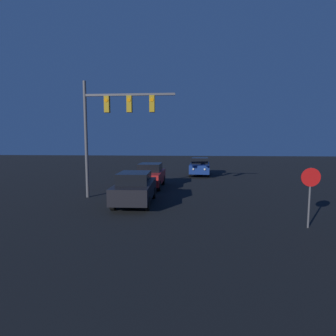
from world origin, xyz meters
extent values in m
cube|color=black|center=(-1.65, 14.50, 0.73)|extent=(1.92, 4.30, 0.78)
cube|color=black|center=(-1.64, 14.29, 1.39)|extent=(1.58, 2.03, 0.55)
cylinder|color=black|center=(-2.51, 15.79, 0.34)|extent=(0.22, 0.69, 0.68)
cylinder|color=black|center=(-0.87, 15.84, 0.34)|extent=(0.22, 0.69, 0.68)
cylinder|color=black|center=(-2.42, 13.16, 0.34)|extent=(0.22, 0.69, 0.68)
cylinder|color=black|center=(-0.78, 13.21, 0.34)|extent=(0.22, 0.69, 0.68)
sphere|color=#F9EFC6|center=(-2.21, 16.62, 0.81)|extent=(0.18, 0.18, 0.18)
sphere|color=#F9EFC6|center=(-1.23, 16.66, 0.81)|extent=(0.18, 0.18, 0.18)
cube|color=#B21E1E|center=(-1.63, 19.44, 0.73)|extent=(1.83, 4.27, 0.78)
cube|color=black|center=(-1.62, 19.65, 1.39)|extent=(1.54, 2.00, 0.55)
cylinder|color=black|center=(-0.82, 18.11, 0.34)|extent=(0.20, 0.68, 0.68)
cylinder|color=black|center=(-2.46, 18.14, 0.34)|extent=(0.20, 0.68, 0.68)
cylinder|color=black|center=(-0.79, 20.75, 0.34)|extent=(0.20, 0.68, 0.68)
cylinder|color=black|center=(-2.43, 20.77, 0.34)|extent=(0.20, 0.68, 0.68)
sphere|color=#F9EFC6|center=(-1.16, 17.29, 0.81)|extent=(0.18, 0.18, 0.18)
sphere|color=#F9EFC6|center=(-2.14, 17.30, 0.81)|extent=(0.18, 0.18, 0.18)
cube|color=navy|center=(2.14, 26.20, 0.73)|extent=(2.07, 4.36, 0.78)
cube|color=black|center=(2.16, 26.42, 1.39)|extent=(1.65, 2.08, 0.55)
cylinder|color=black|center=(2.87, 24.83, 0.34)|extent=(0.24, 0.69, 0.68)
cylinder|color=black|center=(1.23, 24.95, 0.34)|extent=(0.24, 0.69, 0.68)
cylinder|color=black|center=(3.05, 27.46, 0.34)|extent=(0.24, 0.69, 0.68)
cylinder|color=black|center=(1.41, 27.57, 0.34)|extent=(0.24, 0.69, 0.68)
sphere|color=#F9EFC6|center=(2.48, 24.03, 0.81)|extent=(0.18, 0.18, 0.18)
sphere|color=#F9EFC6|center=(1.51, 24.10, 0.81)|extent=(0.18, 0.18, 0.18)
cylinder|color=#4C4C51|center=(-4.72, 15.88, 3.29)|extent=(0.18, 0.18, 6.57)
cube|color=#4C4C51|center=(-2.19, 15.88, 5.78)|extent=(5.06, 0.12, 0.12)
cube|color=#A57F14|center=(-3.46, 15.88, 5.27)|extent=(0.28, 0.28, 0.90)
cylinder|color=orange|center=(-3.46, 15.73, 5.47)|extent=(0.20, 0.02, 0.20)
cube|color=#A57F14|center=(-2.19, 15.88, 5.27)|extent=(0.28, 0.28, 0.90)
cylinder|color=orange|center=(-2.19, 15.73, 5.47)|extent=(0.20, 0.02, 0.20)
cube|color=#A57F14|center=(-0.93, 15.88, 5.27)|extent=(0.28, 0.28, 0.90)
cylinder|color=orange|center=(-0.93, 15.73, 5.47)|extent=(0.20, 0.02, 0.20)
cylinder|color=#4C4C51|center=(5.58, 11.29, 1.13)|extent=(0.07, 0.07, 2.26)
cylinder|color=red|center=(5.58, 11.27, 1.91)|extent=(0.69, 0.03, 0.69)
camera|label=1|loc=(1.11, 1.37, 3.23)|focal=28.00mm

